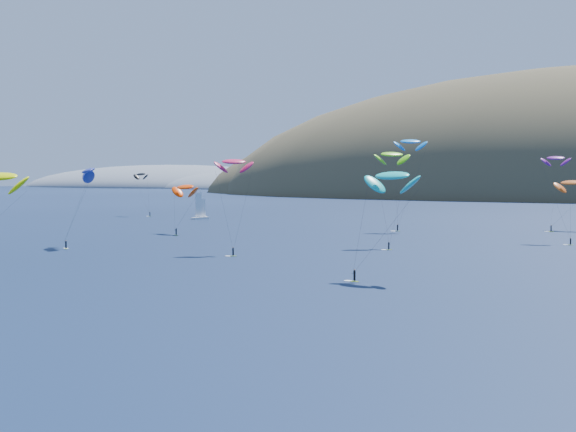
# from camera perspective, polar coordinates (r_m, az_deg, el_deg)

# --- Properties ---
(headland) EXTENTS (460.00, 250.00, 60.00)m
(headland) POSITION_cam_1_polar(r_m,az_deg,el_deg) (953.65, -7.07, 1.86)
(headland) COLOR slate
(headland) RESTS_ON ground
(sailboat) EXTENTS (9.11, 7.89, 10.96)m
(sailboat) POSITION_cam_1_polar(r_m,az_deg,el_deg) (292.40, -6.27, -0.05)
(sailboat) COLOR white
(sailboat) RESTS_ON ground
(kitesurfer_1) EXTENTS (10.42, 11.56, 15.59)m
(kitesurfer_1) POSITION_cam_1_polar(r_m,az_deg,el_deg) (225.48, -7.32, 2.06)
(kitesurfer_1) COLOR #97CA16
(kitesurfer_1) RESTS_ON ground
(kitesurfer_3) EXTENTS (8.72, 14.31, 23.41)m
(kitesurfer_3) POSITION_cam_1_polar(r_m,az_deg,el_deg) (186.26, 7.40, 4.36)
(kitesurfer_3) COLOR #97CA16
(kitesurfer_3) RESTS_ON ground
(kitesurfer_4) EXTENTS (10.06, 8.62, 28.55)m
(kitesurfer_4) POSITION_cam_1_polar(r_m,az_deg,el_deg) (236.54, 8.70, 5.25)
(kitesurfer_4) COLOR #97CA16
(kitesurfer_4) RESTS_ON ground
(kitesurfer_5) EXTENTS (9.95, 8.89, 19.06)m
(kitesurfer_5) POSITION_cam_1_polar(r_m,az_deg,el_deg) (127.76, 7.42, 2.86)
(kitesurfer_5) COLOR #97CA16
(kitesurfer_5) RESTS_ON ground
(kitesurfer_6) EXTENTS (8.82, 10.44, 22.35)m
(kitesurfer_6) POSITION_cam_1_polar(r_m,az_deg,el_deg) (206.63, 18.51, 3.91)
(kitesurfer_6) COLOR #97CA16
(kitesurfer_6) RESTS_ON ground
(kitesurfer_9) EXTENTS (8.50, 10.99, 21.44)m
(kitesurfer_9) POSITION_cam_1_polar(r_m,az_deg,el_deg) (169.51, -3.88, 3.87)
(kitesurfer_9) COLOR #97CA16
(kitesurfer_9) RESTS_ON ground
(kitesurfer_10) EXTENTS (9.60, 13.82, 20.04)m
(kitesurfer_10) POSITION_cam_1_polar(r_m,az_deg,el_deg) (190.00, -14.01, 3.15)
(kitesurfer_10) COLOR #97CA16
(kitesurfer_10) RESTS_ON ground
(kitesurfer_11) EXTENTS (10.96, 14.58, 16.78)m
(kitesurfer_11) POSITION_cam_1_polar(r_m,az_deg,el_deg) (250.32, 19.51, 2.24)
(kitesurfer_11) COLOR #97CA16
(kitesurfer_11) RESTS_ON ground
(kitesurfer_12) EXTENTS (10.11, 4.71, 18.22)m
(kitesurfer_12) POSITION_cam_1_polar(r_m,az_deg,el_deg) (319.19, -10.42, 2.93)
(kitesurfer_12) COLOR #97CA16
(kitesurfer_12) RESTS_ON ground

